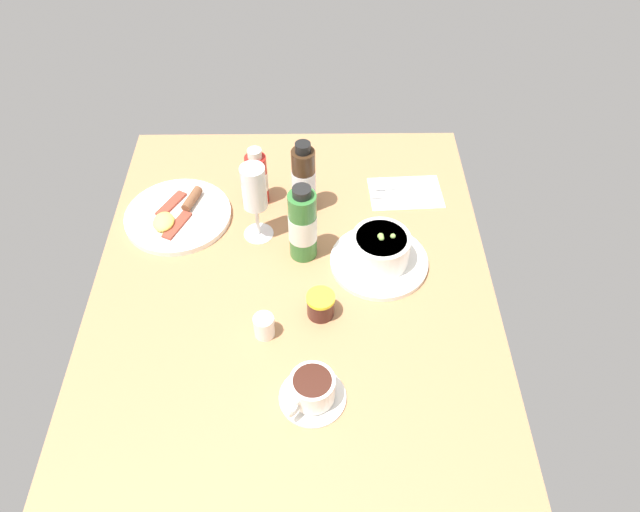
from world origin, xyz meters
TOP-DOWN VIEW (x-y plane):
  - ground_plane at (0.00, 0.00)cm, footprint 110.00×84.00cm
  - porridge_bowl at (8.60, -18.49)cm, footprint 21.09×21.09cm
  - cutlery_setting at (31.29, -26.14)cm, footprint 12.50×17.88cm
  - coffee_cup at (-23.71, -4.03)cm, footprint 12.20×12.20cm
  - creamer_jug at (-9.50, 5.18)cm, footprint 4.01×4.84cm
  - wine_glass at (17.83, 7.99)cm, footprint 6.68×6.68cm
  - jam_jar at (-4.65, -5.75)cm, footprint 5.73×5.73cm
  - sauce_bottle_brown at (26.56, -2.26)cm, footprint 5.43×5.43cm
  - sauce_bottle_red at (29.16, 8.56)cm, footprint 5.02×5.02cm
  - sauce_bottle_green at (11.85, -2.16)cm, footprint 6.07×6.07cm
  - breakfast_plate at (23.01, 27.00)cm, footprint 24.40×24.40cm

SIDE VIEW (x-z plane):
  - ground_plane at x=0.00cm, z-range -3.00..0.00cm
  - cutlery_setting at x=31.29cm, z-range -0.18..0.72cm
  - breakfast_plate at x=23.01cm, z-range -0.93..2.77cm
  - creamer_jug at x=-9.50cm, z-range -0.18..5.32cm
  - jam_jar at x=-4.65cm, z-range 0.03..5.43cm
  - coffee_cup at x=-23.71cm, z-range -0.12..5.93cm
  - porridge_bowl at x=8.60cm, z-range -0.72..8.15cm
  - sauce_bottle_red at x=29.16cm, z-range -0.76..14.11cm
  - sauce_bottle_brown at x=26.56cm, z-range -0.81..17.72cm
  - sauce_bottle_green at x=11.85cm, z-range -0.74..18.11cm
  - wine_glass at x=17.83cm, z-range 3.28..22.43cm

